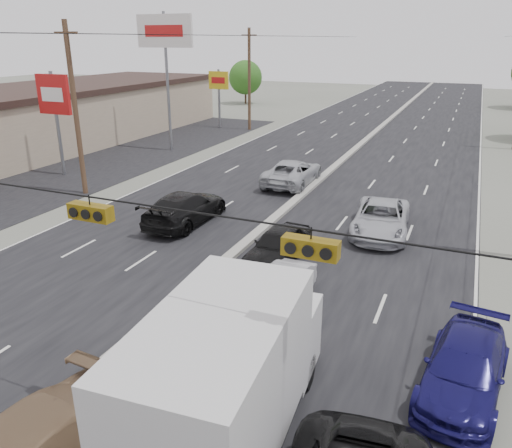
# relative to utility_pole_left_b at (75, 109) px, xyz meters

# --- Properties ---
(ground) EXTENTS (200.00, 200.00, 0.00)m
(ground) POSITION_rel_utility_pole_left_b_xyz_m (12.50, -15.00, -5.11)
(ground) COLOR #606356
(ground) RESTS_ON ground
(road_surface) EXTENTS (20.00, 160.00, 0.02)m
(road_surface) POSITION_rel_utility_pole_left_b_xyz_m (12.50, 15.00, -5.11)
(road_surface) COLOR black
(road_surface) RESTS_ON ground
(center_median) EXTENTS (0.50, 160.00, 0.20)m
(center_median) POSITION_rel_utility_pole_left_b_xyz_m (12.50, 15.00, -5.01)
(center_median) COLOR gray
(center_median) RESTS_ON ground
(strip_mall) EXTENTS (12.00, 42.00, 4.60)m
(strip_mall) POSITION_rel_utility_pole_left_b_xyz_m (-13.50, 10.00, -2.81)
(strip_mall) COLOR tan
(strip_mall) RESTS_ON ground
(parking_lot) EXTENTS (10.00, 42.00, 0.02)m
(parking_lot) POSITION_rel_utility_pole_left_b_xyz_m (-4.50, 10.00, -5.11)
(parking_lot) COLOR black
(parking_lot) RESTS_ON ground
(utility_pole_left_b) EXTENTS (1.60, 0.30, 10.00)m
(utility_pole_left_b) POSITION_rel_utility_pole_left_b_xyz_m (0.00, 0.00, 0.00)
(utility_pole_left_b) COLOR #422D1E
(utility_pole_left_b) RESTS_ON ground
(utility_pole_left_c) EXTENTS (1.60, 0.30, 10.00)m
(utility_pole_left_c) POSITION_rel_utility_pole_left_b_xyz_m (0.00, 25.00, 0.00)
(utility_pole_left_c) COLOR #422D1E
(utility_pole_left_c) RESTS_ON ground
(traffic_signals) EXTENTS (25.00, 0.30, 0.54)m
(traffic_signals) POSITION_rel_utility_pole_left_b_xyz_m (13.90, -15.00, 0.39)
(traffic_signals) COLOR black
(traffic_signals) RESTS_ON ground
(pole_sign_mid) EXTENTS (2.60, 0.25, 7.00)m
(pole_sign_mid) POSITION_rel_utility_pole_left_b_xyz_m (-4.50, 3.00, 0.01)
(pole_sign_mid) COLOR slate
(pole_sign_mid) RESTS_ON ground
(pole_sign_billboard) EXTENTS (5.00, 0.25, 11.00)m
(pole_sign_billboard) POSITION_rel_utility_pole_left_b_xyz_m (-2.00, 13.00, 3.76)
(pole_sign_billboard) COLOR slate
(pole_sign_billboard) RESTS_ON ground
(pole_sign_far) EXTENTS (2.20, 0.25, 6.00)m
(pole_sign_far) POSITION_rel_utility_pole_left_b_xyz_m (-3.50, 25.00, -0.70)
(pole_sign_far) COLOR slate
(pole_sign_far) RESTS_ON ground
(tree_left_far) EXTENTS (4.80, 4.80, 6.12)m
(tree_left_far) POSITION_rel_utility_pole_left_b_xyz_m (-9.50, 45.00, -1.39)
(tree_left_far) COLOR #382619
(tree_left_far) RESTS_ON ground
(box_truck) EXTENTS (3.18, 7.72, 3.83)m
(box_truck) POSITION_rel_utility_pole_left_b_xyz_m (17.21, -14.76, -3.14)
(box_truck) COLOR black
(box_truck) RESTS_ON ground
(red_sedan) EXTENTS (1.84, 4.47, 1.44)m
(red_sedan) POSITION_rel_utility_pole_left_b_xyz_m (15.37, -11.84, -4.39)
(red_sedan) COLOR maroon
(red_sedan) RESTS_ON ground
(queue_car_a) EXTENTS (2.07, 4.42, 1.46)m
(queue_car_a) POSITION_rel_utility_pole_left_b_xyz_m (14.51, -4.67, -4.38)
(queue_car_a) COLOR black
(queue_car_a) RESTS_ON ground
(queue_car_b) EXTENTS (1.38, 3.88, 1.28)m
(queue_car_b) POSITION_rel_utility_pole_left_b_xyz_m (16.00, -8.08, -4.47)
(queue_car_b) COLOR silver
(queue_car_b) RESTS_ON ground
(queue_car_c) EXTENTS (3.05, 5.75, 1.54)m
(queue_car_c) POSITION_rel_utility_pole_left_b_xyz_m (17.96, 0.34, -4.34)
(queue_car_c) COLOR #B1B3B9
(queue_car_c) RESTS_ON ground
(queue_car_d) EXTENTS (2.54, 5.05, 1.41)m
(queue_car_d) POSITION_rel_utility_pole_left_b_xyz_m (22.10, -10.58, -4.40)
(queue_car_d) COLOR #130F4F
(queue_car_d) RESTS_ON ground
(oncoming_near) EXTENTS (2.40, 5.73, 1.65)m
(oncoming_near) POSITION_rel_utility_pole_left_b_xyz_m (8.45, -2.14, -4.28)
(oncoming_near) COLOR black
(oncoming_near) RESTS_ON ground
(oncoming_far) EXTENTS (2.76, 5.89, 1.63)m
(oncoming_far) POSITION_rel_utility_pole_left_b_xyz_m (11.10, 6.90, -4.29)
(oncoming_far) COLOR #A8ABB0
(oncoming_far) RESTS_ON ground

